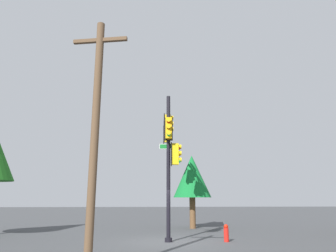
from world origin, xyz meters
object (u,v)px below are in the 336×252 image
signal_pole_assembly (169,140)px  fire_hydrant (226,233)px  tree_near (192,177)px  utility_pole (95,133)px

signal_pole_assembly → fire_hydrant: size_ratio=9.03×
signal_pole_assembly → fire_hydrant: (-1.45, -2.73, -4.94)m
fire_hydrant → tree_near: size_ratio=0.16×
utility_pole → fire_hydrant: utility_pole is taller
utility_pole → signal_pole_assembly: bearing=-19.5°
fire_hydrant → tree_near: tree_near is taller
signal_pole_assembly → utility_pole: 8.47m
signal_pole_assembly → tree_near: bearing=-21.1°
signal_pole_assembly → utility_pole: bearing=160.5°
signal_pole_assembly → tree_near: size_ratio=1.45×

